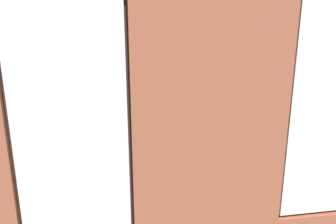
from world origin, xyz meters
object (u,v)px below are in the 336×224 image
at_px(couch_by_window, 137,215).
at_px(remote_silver, 159,143).
at_px(table_plant_small, 147,143).
at_px(cup_ceramic, 186,138).
at_px(potted_plant_between_couches, 250,168).
at_px(potted_plant_near_tv, 4,166).
at_px(candle_jar, 175,144).
at_px(coffee_table, 168,149).
at_px(potted_plant_mid_room_small, 200,124).
at_px(potted_plant_corner_near_left, 259,98).
at_px(couch_left, 305,142).

distance_m(couch_by_window, remote_silver, 1.98).
bearing_deg(table_plant_small, cup_ceramic, -160.23).
height_order(potted_plant_between_couches, potted_plant_near_tv, potted_plant_between_couches).
relative_size(candle_jar, table_plant_small, 0.59).
height_order(coffee_table, potted_plant_mid_room_small, potted_plant_mid_room_small).
xyz_separation_m(coffee_table, remote_silver, (0.15, -0.10, 0.07)).
height_order(couch_by_window, potted_plant_corner_near_left, potted_plant_corner_near_left).
relative_size(couch_left, remote_silver, 12.30).
distance_m(remote_silver, potted_plant_mid_room_small, 1.55).
bearing_deg(potted_plant_between_couches, potted_plant_mid_room_small, -93.84).
bearing_deg(couch_left, cup_ceramic, -89.57).
xyz_separation_m(candle_jar, table_plant_small, (0.46, 0.00, 0.05)).
height_order(couch_left, potted_plant_mid_room_small, couch_left).
bearing_deg(couch_left, potted_plant_between_couches, -43.45).
bearing_deg(cup_ceramic, potted_plant_mid_room_small, -116.13).
relative_size(remote_silver, potted_plant_near_tv, 0.22).
bearing_deg(remote_silver, couch_by_window, 29.87).
relative_size(table_plant_small, potted_plant_near_tv, 0.25).
height_order(coffee_table, potted_plant_near_tv, potted_plant_near_tv).
distance_m(cup_ceramic, candle_jar, 0.35).
bearing_deg(coffee_table, remote_silver, -32.46).
relative_size(couch_by_window, candle_jar, 15.17).
bearing_deg(remote_silver, couch_left, 133.91).
xyz_separation_m(candle_jar, potted_plant_between_couches, (-0.59, 1.64, 0.29)).
height_order(couch_by_window, remote_silver, couch_by_window).
bearing_deg(potted_plant_between_couches, remote_silver, -65.79).
bearing_deg(couch_left, candle_jar, -83.49).
relative_size(candle_jar, potted_plant_corner_near_left, 0.09).
bearing_deg(cup_ceramic, coffee_table, 22.04).
xyz_separation_m(couch_left, remote_silver, (2.71, -0.06, 0.13)).
bearing_deg(remote_silver, table_plant_small, 0.12).
xyz_separation_m(potted_plant_near_tv, potted_plant_corner_near_left, (-5.15, -2.92, 0.12)).
distance_m(couch_by_window, potted_plant_mid_room_small, 3.43).
bearing_deg(coffee_table, potted_plant_corner_near_left, -138.74).
bearing_deg(remote_silver, coffee_table, 102.67).
xyz_separation_m(couch_left, coffee_table, (2.56, 0.04, 0.06)).
bearing_deg(couch_by_window, potted_plant_corner_near_left, -128.95).
bearing_deg(potted_plant_between_couches, couch_by_window, 2.15).
relative_size(coffee_table, potted_plant_corner_near_left, 0.91).
distance_m(table_plant_small, remote_silver, 0.32).
height_order(coffee_table, table_plant_small, table_plant_small).
bearing_deg(table_plant_small, coffee_table, -162.36).
xyz_separation_m(table_plant_small, potted_plant_mid_room_small, (-1.25, -1.37, -0.17)).
relative_size(cup_ceramic, table_plant_small, 0.53).
relative_size(potted_plant_mid_room_small, potted_plant_corner_near_left, 0.44).
distance_m(coffee_table, potted_plant_near_tv, 2.50).
bearing_deg(couch_by_window, potted_plant_near_tv, -35.50).
relative_size(coffee_table, cup_ceramic, 11.50).
bearing_deg(coffee_table, couch_by_window, 69.60).
height_order(cup_ceramic, potted_plant_near_tv, potted_plant_near_tv).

